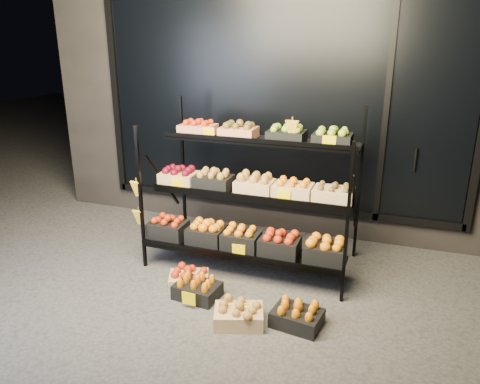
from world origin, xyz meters
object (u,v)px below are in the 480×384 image
at_px(floor_crate_midright, 239,314).
at_px(floor_crate_midleft, 197,288).
at_px(display_rack, 249,194).
at_px(floor_crate_left, 189,278).

bearing_deg(floor_crate_midright, floor_crate_midleft, 133.02).
bearing_deg(floor_crate_midleft, floor_crate_midright, -21.70).
distance_m(floor_crate_midleft, floor_crate_midright, 0.57).
bearing_deg(display_rack, floor_crate_left, -121.38).
relative_size(display_rack, floor_crate_midleft, 5.07).
relative_size(display_rack, floor_crate_left, 4.86).
bearing_deg(floor_crate_left, floor_crate_midright, -54.34).
relative_size(floor_crate_left, floor_crate_midleft, 1.04).
xyz_separation_m(floor_crate_midleft, floor_crate_midright, (0.50, -0.27, 0.00)).
distance_m(display_rack, floor_crate_midleft, 1.09).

